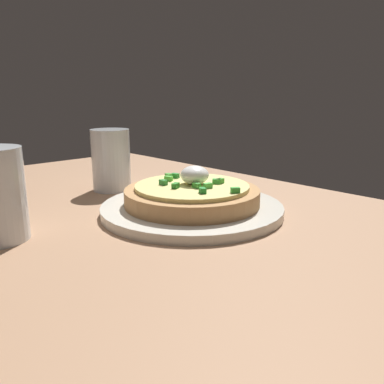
% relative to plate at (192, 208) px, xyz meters
% --- Properties ---
extents(dining_table, '(1.22, 0.84, 0.03)m').
position_rel_plate_xyz_m(dining_table, '(0.00, 0.12, -0.02)').
color(dining_table, '#A57A5A').
rests_on(dining_table, ground).
extents(plate, '(0.29, 0.29, 0.01)m').
position_rel_plate_xyz_m(plate, '(0.00, 0.00, 0.00)').
color(plate, silver).
rests_on(plate, dining_table).
extents(pizza, '(0.21, 0.21, 0.06)m').
position_rel_plate_xyz_m(pizza, '(0.00, -0.00, 0.02)').
color(pizza, tan).
rests_on(pizza, plate).
extents(cup_near, '(0.07, 0.07, 0.12)m').
position_rel_plate_xyz_m(cup_near, '(0.22, 0.01, 0.05)').
color(cup_near, silver).
rests_on(cup_near, dining_table).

